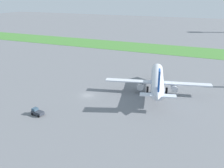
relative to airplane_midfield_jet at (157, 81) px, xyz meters
name	(u,v)px	position (x,y,z in m)	size (l,w,h in m)	color
ground_plane	(88,95)	(-21.10, -11.17, -4.57)	(600.00, 600.00, 0.00)	slate
grass_taxiway_strip	(150,48)	(-21.10, 71.50, -4.53)	(360.00, 28.00, 0.08)	#478438
airplane_midfield_jet	(157,81)	(0.00, 0.00, 0.00)	(35.43, 35.00, 12.68)	silver
pushback_tug_near_gate	(37,112)	(-27.63, -29.45, -3.65)	(3.84, 2.54, 1.95)	#2D333D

